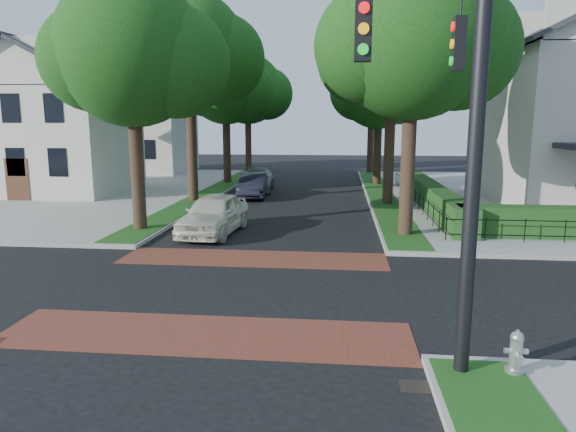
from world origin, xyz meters
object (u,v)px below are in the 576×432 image
object	(u,v)px
parked_car_front	(214,214)
parked_car_rear	(257,180)
parked_car_middle	(253,185)
traffic_signal	(461,114)
fire_hydrant	(516,353)

from	to	relation	value
parked_car_front	parked_car_rear	bearing A→B (deg)	96.79
parked_car_middle	parked_car_rear	distance (m)	3.14
parked_car_middle	parked_car_front	bearing A→B (deg)	-93.24
traffic_signal	parked_car_middle	size ratio (longest dim) A/B	1.78
traffic_signal	parked_car_rear	bearing A→B (deg)	106.85
fire_hydrant	parked_car_rear	bearing A→B (deg)	125.93
parked_car_front	parked_car_rear	xyz separation A→B (m)	(-0.40, 13.69, -0.08)
traffic_signal	parked_car_rear	size ratio (longest dim) A/B	1.54
parked_car_front	fire_hydrant	distance (m)	14.25
traffic_signal	parked_car_middle	bearing A→B (deg)	108.52
fire_hydrant	parked_car_front	bearing A→B (deg)	142.65
traffic_signal	fire_hydrant	size ratio (longest dim) A/B	9.87
parked_car_rear	fire_hydrant	world-z (taller)	parked_car_rear
fire_hydrant	parked_car_middle	bearing A→B (deg)	127.85
parked_car_rear	parked_car_middle	bearing A→B (deg)	-88.83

